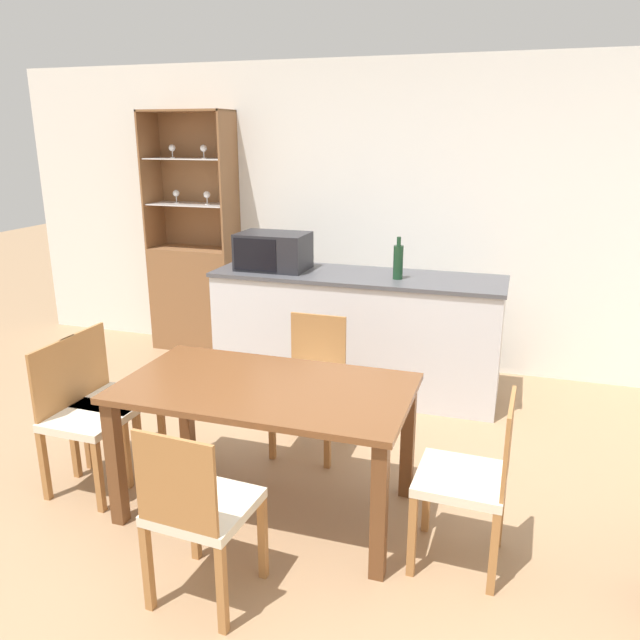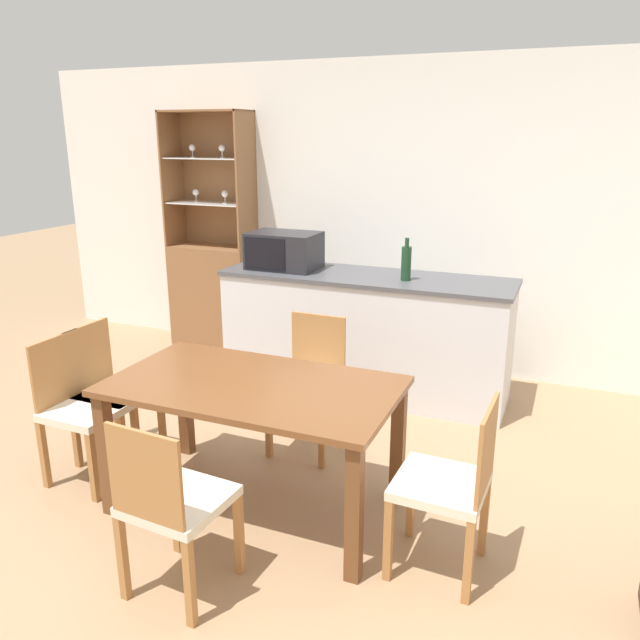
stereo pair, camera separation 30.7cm
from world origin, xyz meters
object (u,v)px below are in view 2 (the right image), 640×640
(dining_chair_side_left_near, at_px, (81,408))
(dining_chair_side_left_far, at_px, (111,392))
(dining_table, at_px, (254,402))
(microwave, at_px, (284,251))
(wine_bottle, at_px, (406,263))
(dining_chair_head_far, at_px, (309,383))
(dining_chair_head_near, at_px, (173,504))
(dining_chair_side_right_near, at_px, (450,485))
(display_cabinet, at_px, (214,280))

(dining_chair_side_left_near, distance_m, dining_chair_side_left_far, 0.25)
(dining_table, xyz_separation_m, dining_chair_side_left_near, (-1.06, -0.12, -0.17))
(dining_table, height_order, microwave, microwave)
(wine_bottle, bearing_deg, dining_chair_head_far, -109.97)
(dining_chair_side_left_far, bearing_deg, wine_bottle, 139.21)
(dining_chair_head_near, distance_m, dining_chair_side_left_far, 1.36)
(dining_chair_side_left_near, distance_m, wine_bottle, 2.38)
(dining_chair_side_left_near, relative_size, wine_bottle, 2.75)
(dining_chair_head_far, distance_m, microwave, 1.35)
(microwave, bearing_deg, dining_chair_side_left_near, -102.55)
(dining_chair_head_far, xyz_separation_m, dining_chair_side_right_near, (1.06, -0.86, 0.00))
(display_cabinet, xyz_separation_m, dining_table, (1.66, -2.29, -0.02))
(dining_chair_side_right_near, distance_m, wine_bottle, 2.05)
(dining_chair_head_far, bearing_deg, dining_chair_side_left_far, 29.74)
(dining_table, distance_m, dining_chair_side_right_near, 1.08)
(display_cabinet, bearing_deg, dining_table, -54.09)
(dining_chair_side_left_far, xyz_separation_m, wine_bottle, (1.41, 1.56, 0.62))
(microwave, relative_size, wine_bottle, 1.73)
(dining_chair_side_left_far, xyz_separation_m, dining_chair_side_right_near, (2.12, -0.25, 0.00))
(dining_chair_head_far, xyz_separation_m, dining_chair_side_left_near, (-1.06, -0.85, 0.00))
(dining_table, relative_size, dining_chair_side_left_far, 1.75)
(dining_table, distance_m, dining_chair_head_far, 0.75)
(dining_chair_head_far, distance_m, dining_chair_side_left_far, 1.22)
(dining_chair_side_right_near, height_order, wine_bottle, wine_bottle)
(dining_chair_side_right_near, bearing_deg, dining_chair_side_left_far, 85.28)
(dining_chair_head_far, height_order, dining_chair_head_near, same)
(dining_chair_head_near, height_order, microwave, microwave)
(dining_table, height_order, dining_chair_side_left_near, dining_chair_side_left_near)
(dining_chair_head_far, bearing_deg, microwave, -56.97)
(microwave, bearing_deg, dining_chair_side_right_near, -47.39)
(dining_table, xyz_separation_m, dining_chair_side_right_near, (1.06, -0.13, -0.17))
(dining_table, xyz_separation_m, wine_bottle, (0.35, 1.69, 0.45))
(display_cabinet, bearing_deg, dining_chair_head_near, -61.28)
(dining_chair_head_far, bearing_deg, dining_chair_head_near, 90.01)
(dining_chair_head_near, height_order, dining_chair_side_right_near, same)
(dining_chair_head_near, relative_size, dining_chair_side_left_far, 1.00)
(display_cabinet, height_order, dining_chair_side_left_far, display_cabinet)
(dining_chair_head_near, xyz_separation_m, dining_chair_side_left_far, (-1.06, 0.86, 0.00))
(dining_chair_head_near, height_order, dining_chair_side_left_far, same)
(dining_table, relative_size, dining_chair_side_right_near, 1.75)
(dining_chair_head_far, distance_m, dining_chair_side_left_near, 1.36)
(dining_table, height_order, dining_chair_head_far, dining_chair_head_far)
(microwave, bearing_deg, dining_chair_head_near, -75.31)
(dining_table, xyz_separation_m, dining_chair_head_far, (0.00, 0.73, -0.17))
(dining_chair_side_left_far, xyz_separation_m, microwave, (0.41, 1.61, 0.63))
(dining_table, bearing_deg, wine_bottle, 78.33)
(dining_chair_head_near, xyz_separation_m, microwave, (-0.65, 2.46, 0.63))
(dining_chair_side_left_near, bearing_deg, display_cabinet, -164.99)
(dining_table, relative_size, wine_bottle, 4.82)
(dining_chair_side_right_near, bearing_deg, dining_chair_side_left_near, 92.01)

